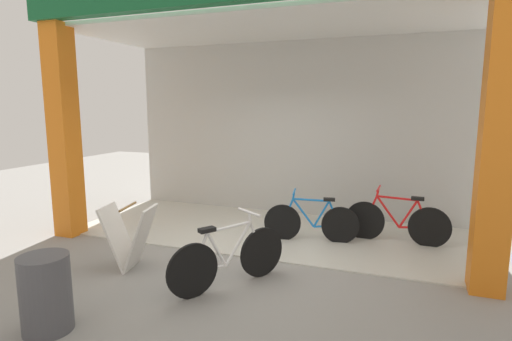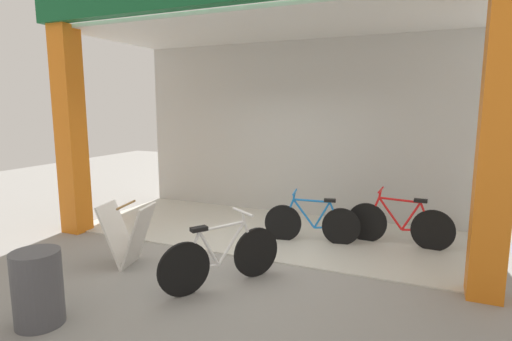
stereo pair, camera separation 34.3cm
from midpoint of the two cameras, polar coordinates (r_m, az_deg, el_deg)
ground_plane at (r=5.87m, az=-0.86°, el=-12.10°), size 20.96×20.96×0.00m
shop_facade at (r=6.82m, az=4.18°, el=9.93°), size 6.68×2.90×4.11m
bicycle_inside_0 at (r=6.41m, az=9.42°, el=-7.29°), size 1.46×0.41×0.82m
bicycle_inside_1 at (r=6.62m, az=20.95°, el=-7.08°), size 1.58×0.43×0.87m
bicycle_parked_0 at (r=4.89m, az=-2.83°, el=-12.16°), size 0.91×1.36×0.88m
sandwich_board_sign at (r=5.66m, az=-15.98°, el=-8.72°), size 0.73×0.60×0.85m
trash_bin at (r=4.53m, az=-26.45°, el=-14.65°), size 0.46×0.46×0.74m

